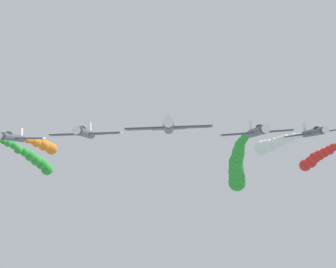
% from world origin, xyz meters
% --- Properties ---
extents(airplane_lead, '(9.57, 10.35, 2.34)m').
position_xyz_m(airplane_lead, '(-0.14, 19.13, 109.55)').
color(airplane_lead, '#474C56').
extents(airplane_left_inner, '(9.56, 10.35, 2.40)m').
position_xyz_m(airplane_left_inner, '(-11.49, 8.72, 109.64)').
color(airplane_left_inner, '#474C56').
extents(smoke_trail_left_inner, '(4.99, 30.44, 10.43)m').
position_xyz_m(smoke_trail_left_inner, '(-13.07, -20.15, 104.35)').
color(smoke_trail_left_inner, green).
extents(airplane_right_inner, '(9.57, 10.35, 2.33)m').
position_xyz_m(airplane_right_inner, '(10.87, 7.64, 109.55)').
color(airplane_right_inner, '#474C56').
extents(airplane_left_outer, '(9.52, 10.35, 2.69)m').
position_xyz_m(airplane_left_outer, '(-22.48, -3.21, 110.29)').
color(airplane_left_outer, '#474C56').
extents(smoke_trail_left_outer, '(5.18, 19.09, 3.76)m').
position_xyz_m(smoke_trail_left_outer, '(-20.33, -23.19, 109.07)').
color(smoke_trail_left_outer, white).
extents(airplane_right_outer, '(9.56, 10.35, 2.32)m').
position_xyz_m(airplane_right_outer, '(23.82, -2.36, 109.47)').
color(airplane_right_outer, '#474C56').
extents(smoke_trail_right_outer, '(2.85, 14.00, 2.95)m').
position_xyz_m(smoke_trail_right_outer, '(23.19, -18.18, 108.72)').
color(smoke_trail_right_outer, orange).
extents(smoke_trail_trailing, '(4.68, 24.57, 6.65)m').
position_xyz_m(smoke_trail_trailing, '(-33.85, -37.34, 106.63)').
color(smoke_trail_trailing, red).
extents(smoke_trail_high_slot, '(6.55, 25.06, 8.59)m').
position_xyz_m(smoke_trail_high_slot, '(31.40, -39.01, 106.26)').
color(smoke_trail_high_slot, green).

